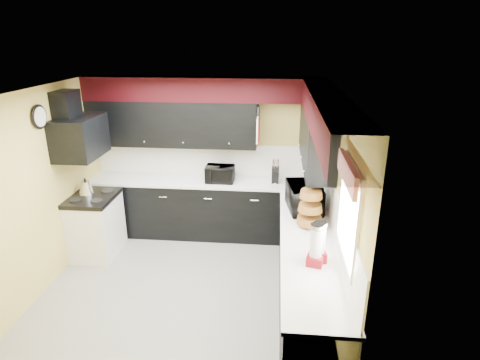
% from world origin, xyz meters
% --- Properties ---
extents(ground, '(3.60, 3.60, 0.00)m').
position_xyz_m(ground, '(0.00, 0.00, 0.00)').
color(ground, gray).
rests_on(ground, ground).
extents(wall_back, '(3.60, 0.06, 2.50)m').
position_xyz_m(wall_back, '(0.00, 1.80, 1.25)').
color(wall_back, '#E0C666').
rests_on(wall_back, ground).
extents(wall_right, '(0.06, 3.60, 2.50)m').
position_xyz_m(wall_right, '(1.80, 0.00, 1.25)').
color(wall_right, '#E0C666').
rests_on(wall_right, ground).
extents(wall_left, '(0.06, 3.60, 2.50)m').
position_xyz_m(wall_left, '(-1.80, 0.00, 1.25)').
color(wall_left, '#E0C666').
rests_on(wall_left, ground).
extents(ceiling, '(3.60, 3.60, 0.06)m').
position_xyz_m(ceiling, '(0.00, 0.00, 2.50)').
color(ceiling, white).
rests_on(ceiling, wall_back).
extents(cab_back, '(3.60, 0.60, 0.90)m').
position_xyz_m(cab_back, '(0.00, 1.50, 0.45)').
color(cab_back, black).
rests_on(cab_back, ground).
extents(cab_right, '(0.60, 3.00, 0.90)m').
position_xyz_m(cab_right, '(1.50, -0.30, 0.45)').
color(cab_right, black).
rests_on(cab_right, ground).
extents(counter_back, '(3.62, 0.64, 0.04)m').
position_xyz_m(counter_back, '(0.00, 1.50, 0.92)').
color(counter_back, white).
rests_on(counter_back, cab_back).
extents(counter_right, '(0.64, 3.02, 0.04)m').
position_xyz_m(counter_right, '(1.50, -0.30, 0.92)').
color(counter_right, white).
rests_on(counter_right, cab_right).
extents(splash_back, '(3.60, 0.02, 0.50)m').
position_xyz_m(splash_back, '(0.00, 1.79, 1.19)').
color(splash_back, white).
rests_on(splash_back, counter_back).
extents(splash_right, '(0.02, 3.60, 0.50)m').
position_xyz_m(splash_right, '(1.79, 0.00, 1.19)').
color(splash_right, white).
rests_on(splash_right, counter_right).
extents(upper_back, '(2.60, 0.35, 0.70)m').
position_xyz_m(upper_back, '(-0.50, 1.62, 1.80)').
color(upper_back, black).
rests_on(upper_back, wall_back).
extents(upper_right, '(0.35, 1.80, 0.70)m').
position_xyz_m(upper_right, '(1.62, 0.90, 1.80)').
color(upper_right, black).
rests_on(upper_right, wall_right).
extents(soffit_back, '(3.60, 0.36, 0.35)m').
position_xyz_m(soffit_back, '(0.00, 1.62, 2.33)').
color(soffit_back, black).
rests_on(soffit_back, wall_back).
extents(soffit_right, '(0.36, 3.24, 0.35)m').
position_xyz_m(soffit_right, '(1.62, -0.18, 2.33)').
color(soffit_right, black).
rests_on(soffit_right, wall_right).
extents(stove, '(0.60, 0.75, 0.86)m').
position_xyz_m(stove, '(-1.50, 0.75, 0.43)').
color(stove, white).
rests_on(stove, ground).
extents(cooktop, '(0.62, 0.77, 0.06)m').
position_xyz_m(cooktop, '(-1.50, 0.75, 0.89)').
color(cooktop, black).
rests_on(cooktop, stove).
extents(hood, '(0.50, 0.78, 0.55)m').
position_xyz_m(hood, '(-1.55, 0.75, 1.78)').
color(hood, black).
rests_on(hood, wall_left).
extents(hood_duct, '(0.24, 0.40, 0.40)m').
position_xyz_m(hood_duct, '(-1.68, 0.75, 2.20)').
color(hood_duct, black).
rests_on(hood_duct, wall_left).
extents(window, '(0.03, 0.86, 0.96)m').
position_xyz_m(window, '(1.79, -0.90, 1.55)').
color(window, white).
rests_on(window, wall_right).
extents(valance, '(0.04, 0.88, 0.20)m').
position_xyz_m(valance, '(1.73, -0.90, 1.95)').
color(valance, red).
rests_on(valance, wall_right).
extents(pan_top, '(0.03, 0.22, 0.40)m').
position_xyz_m(pan_top, '(0.82, 1.55, 2.00)').
color(pan_top, black).
rests_on(pan_top, upper_back).
extents(pan_mid, '(0.03, 0.28, 0.46)m').
position_xyz_m(pan_mid, '(0.82, 1.42, 1.75)').
color(pan_mid, black).
rests_on(pan_mid, upper_back).
extents(pan_low, '(0.03, 0.24, 0.42)m').
position_xyz_m(pan_low, '(0.82, 1.68, 1.72)').
color(pan_low, black).
rests_on(pan_low, upper_back).
extents(cut_board, '(0.03, 0.26, 0.35)m').
position_xyz_m(cut_board, '(0.83, 1.30, 1.80)').
color(cut_board, white).
rests_on(cut_board, upper_back).
extents(baskets, '(0.27, 0.27, 0.50)m').
position_xyz_m(baskets, '(1.52, 0.05, 1.18)').
color(baskets, brown).
rests_on(baskets, upper_right).
extents(clock, '(0.03, 0.30, 0.30)m').
position_xyz_m(clock, '(-1.77, 0.25, 2.15)').
color(clock, black).
rests_on(clock, wall_left).
extents(deco_plate, '(0.03, 0.24, 0.24)m').
position_xyz_m(deco_plate, '(1.77, -0.35, 2.25)').
color(deco_plate, white).
rests_on(deco_plate, wall_right).
extents(toaster_oven, '(0.44, 0.37, 0.25)m').
position_xyz_m(toaster_oven, '(0.25, 1.45, 1.06)').
color(toaster_oven, black).
rests_on(toaster_oven, counter_back).
extents(microwave, '(0.50, 0.66, 0.34)m').
position_xyz_m(microwave, '(1.49, 0.52, 1.11)').
color(microwave, black).
rests_on(microwave, counter_right).
extents(utensil_crock, '(0.16, 0.16, 0.14)m').
position_xyz_m(utensil_crock, '(1.10, 1.48, 1.01)').
color(utensil_crock, white).
rests_on(utensil_crock, counter_back).
extents(knife_block, '(0.11, 0.16, 0.24)m').
position_xyz_m(knife_block, '(1.10, 1.47, 1.06)').
color(knife_block, black).
rests_on(knife_block, counter_back).
extents(kettle, '(0.26, 0.26, 0.19)m').
position_xyz_m(kettle, '(-1.61, 0.82, 1.01)').
color(kettle, '#B2B2B6').
rests_on(kettle, cooktop).
extents(dispenser_a, '(0.16, 0.16, 0.41)m').
position_xyz_m(dispenser_a, '(1.56, -0.73, 1.14)').
color(dispenser_a, '#61130D').
rests_on(dispenser_a, counter_right).
extents(dispenser_b, '(0.19, 0.19, 0.42)m').
position_xyz_m(dispenser_b, '(1.52, -0.81, 1.15)').
color(dispenser_b, maroon).
rests_on(dispenser_b, counter_right).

